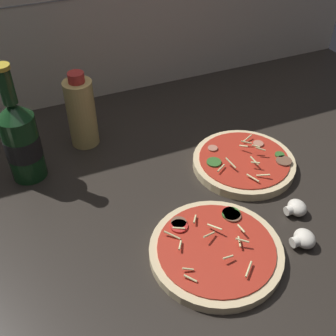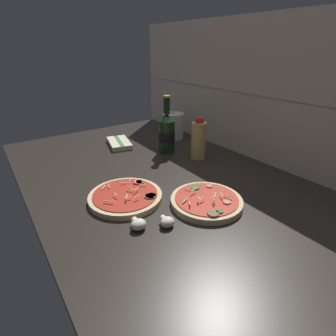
{
  "view_description": "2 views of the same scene",
  "coord_description": "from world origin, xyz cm",
  "px_view_note": "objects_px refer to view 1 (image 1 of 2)",
  "views": [
    {
      "loc": [
        -23.88,
        -58.38,
        63.68
      ],
      "look_at": [
        3.04,
        4.54,
        5.99
      ],
      "focal_mm": 45.0,
      "sensor_mm": 36.0,
      "label": 1
    },
    {
      "loc": [
        71.42,
        -48.97,
        48.56
      ],
      "look_at": [
        0.08,
        1.79,
        7.57
      ],
      "focal_mm": 28.0,
      "sensor_mm": 36.0,
      "label": 2
    }
  ],
  "objects_px": {
    "pizza_far": "(244,162)",
    "beer_bottle": "(21,140)",
    "pizza_near": "(216,250)",
    "oil_bottle": "(81,112)",
    "mushroom_left": "(296,208)",
    "mushroom_right": "(304,239)"
  },
  "relations": [
    {
      "from": "beer_bottle",
      "to": "pizza_near",
      "type": "bearing_deg",
      "value": -52.69
    },
    {
      "from": "pizza_far",
      "to": "beer_bottle",
      "type": "bearing_deg",
      "value": 160.22
    },
    {
      "from": "pizza_near",
      "to": "pizza_far",
      "type": "relative_size",
      "value": 1.05
    },
    {
      "from": "beer_bottle",
      "to": "mushroom_left",
      "type": "relative_size",
      "value": 6.01
    },
    {
      "from": "mushroom_left",
      "to": "mushroom_right",
      "type": "bearing_deg",
      "value": -116.93
    },
    {
      "from": "beer_bottle",
      "to": "oil_bottle",
      "type": "height_order",
      "value": "beer_bottle"
    },
    {
      "from": "beer_bottle",
      "to": "oil_bottle",
      "type": "distance_m",
      "value": 0.16
    },
    {
      "from": "pizza_near",
      "to": "pizza_far",
      "type": "bearing_deg",
      "value": 48.11
    },
    {
      "from": "mushroom_right",
      "to": "beer_bottle",
      "type": "bearing_deg",
      "value": 137.1
    },
    {
      "from": "oil_bottle",
      "to": "mushroom_left",
      "type": "relative_size",
      "value": 4.22
    },
    {
      "from": "mushroom_left",
      "to": "mushroom_right",
      "type": "distance_m",
      "value": 0.08
    },
    {
      "from": "pizza_near",
      "to": "beer_bottle",
      "type": "relative_size",
      "value": 0.92
    },
    {
      "from": "mushroom_right",
      "to": "pizza_near",
      "type": "bearing_deg",
      "value": 164.81
    },
    {
      "from": "pizza_near",
      "to": "beer_bottle",
      "type": "xyz_separation_m",
      "value": [
        -0.27,
        0.36,
        0.08
      ]
    },
    {
      "from": "oil_bottle",
      "to": "mushroom_right",
      "type": "xyz_separation_m",
      "value": [
        0.29,
        -0.47,
        -0.07
      ]
    },
    {
      "from": "pizza_near",
      "to": "oil_bottle",
      "type": "bearing_deg",
      "value": 106.76
    },
    {
      "from": "pizza_far",
      "to": "oil_bottle",
      "type": "relative_size",
      "value": 1.24
    },
    {
      "from": "oil_bottle",
      "to": "mushroom_right",
      "type": "bearing_deg",
      "value": -58.58
    },
    {
      "from": "oil_bottle",
      "to": "mushroom_left",
      "type": "bearing_deg",
      "value": -50.95
    },
    {
      "from": "pizza_near",
      "to": "beer_bottle",
      "type": "bearing_deg",
      "value": 127.31
    },
    {
      "from": "oil_bottle",
      "to": "mushroom_right",
      "type": "distance_m",
      "value": 0.56
    },
    {
      "from": "pizza_near",
      "to": "oil_bottle",
      "type": "xyz_separation_m",
      "value": [
        -0.13,
        0.43,
        0.07
      ]
    }
  ]
}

